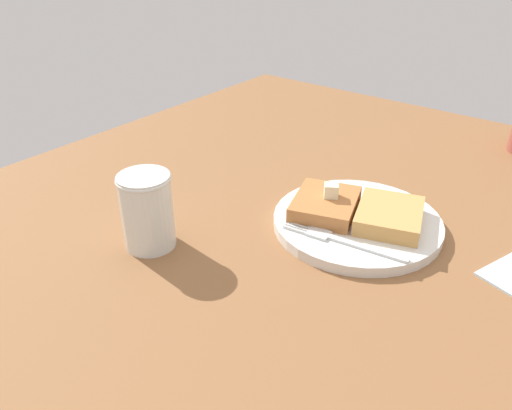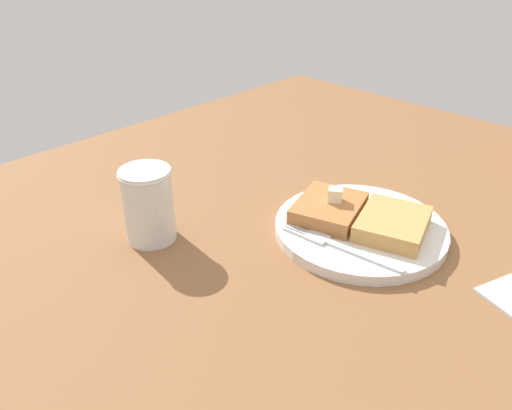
# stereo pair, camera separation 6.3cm
# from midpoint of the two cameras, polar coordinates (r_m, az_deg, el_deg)

# --- Properties ---
(table_surface) EXTENTS (1.11, 1.11, 0.03)m
(table_surface) POSITION_cam_midpoint_polar(r_m,az_deg,el_deg) (0.67, 13.28, -4.96)
(table_surface) COLOR brown
(table_surface) RESTS_ON ground
(plate) EXTENTS (0.22, 0.22, 0.01)m
(plate) POSITION_cam_midpoint_polar(r_m,az_deg,el_deg) (0.67, 14.30, -2.55)
(plate) COLOR silver
(plate) RESTS_ON table_surface
(toast_slice_left) EXTENTS (0.11, 0.12, 0.02)m
(toast_slice_left) POSITION_cam_midpoint_polar(r_m,az_deg,el_deg) (0.67, 11.00, -0.50)
(toast_slice_left) COLOR #AF6D39
(toast_slice_left) RESTS_ON plate
(toast_slice_middle) EXTENTS (0.11, 0.12, 0.02)m
(toast_slice_middle) POSITION_cam_midpoint_polar(r_m,az_deg,el_deg) (0.66, 18.03, -2.15)
(toast_slice_middle) COLOR tan
(toast_slice_middle) RESTS_ON plate
(butter_pat_primary) EXTENTS (0.02, 0.02, 0.02)m
(butter_pat_primary) POSITION_cam_midpoint_polar(r_m,az_deg,el_deg) (0.66, 11.74, 1.07)
(butter_pat_primary) COLOR #F1ECC6
(butter_pat_primary) RESTS_ON toast_slice_left
(fork) EXTENTS (0.16, 0.03, 0.00)m
(fork) POSITION_cam_midpoint_polar(r_m,az_deg,el_deg) (0.62, 11.79, -4.48)
(fork) COLOR silver
(fork) RESTS_ON plate
(syrup_jar) EXTENTS (0.07, 0.07, 0.10)m
(syrup_jar) POSITION_cam_midpoint_polar(r_m,az_deg,el_deg) (0.63, -9.42, -0.19)
(syrup_jar) COLOR #48190E
(syrup_jar) RESTS_ON table_surface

